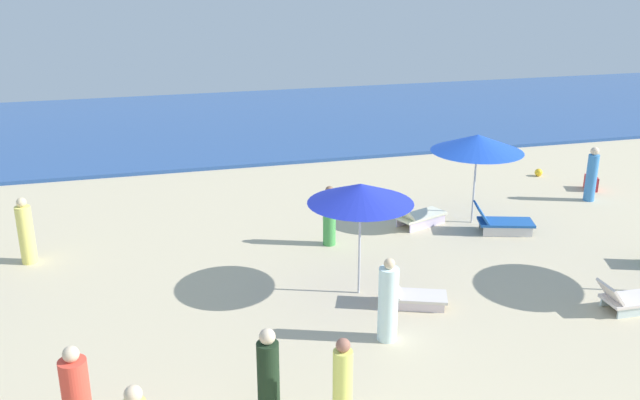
{
  "coord_description": "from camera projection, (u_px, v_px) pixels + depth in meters",
  "views": [
    {
      "loc": [
        -2.07,
        -5.3,
        6.6
      ],
      "look_at": [
        1.85,
        9.48,
        1.25
      ],
      "focal_mm": 38.94,
      "sensor_mm": 36.0,
      "label": 1
    }
  ],
  "objects": [
    {
      "name": "lounge_chair_2_0",
      "position": [
        412.0,
        295.0,
        13.86
      ],
      "size": [
        1.45,
        1.01,
        0.64
      ],
      "rotation": [
        0.0,
        0.0,
        1.2
      ],
      "color": "silver",
      "rests_on": "ground_plane"
    },
    {
      "name": "lounge_chair_1_1",
      "position": [
        418.0,
        216.0,
        17.98
      ],
      "size": [
        1.64,
        1.08,
        0.73
      ],
      "rotation": [
        0.0,
        0.0,
        1.93
      ],
      "color": "silver",
      "rests_on": "ground_plane"
    },
    {
      "name": "cooler_box_2",
      "position": [
        591.0,
        183.0,
        20.83
      ],
      "size": [
        0.48,
        0.61,
        0.42
      ],
      "primitive_type": "cube",
      "rotation": [
        0.0,
        0.0,
        1.2
      ],
      "color": "red",
      "rests_on": "ground_plane"
    },
    {
      "name": "ocean",
      "position": [
        192.0,
        124.0,
        28.81
      ],
      "size": [
        60.0,
        13.29,
        0.12
      ],
      "primitive_type": "cube",
      "color": "#2A5194",
      "rests_on": "ground_plane"
    },
    {
      "name": "beachgoer_2",
      "position": [
        388.0,
        303.0,
        12.46
      ],
      "size": [
        0.44,
        0.44,
        1.61
      ],
      "rotation": [
        0.0,
        0.0,
        3.4
      ],
      "color": "white",
      "rests_on": "ground_plane"
    },
    {
      "name": "beachgoer_5",
      "position": [
        26.0,
        233.0,
        15.67
      ],
      "size": [
        0.39,
        0.39,
        1.57
      ],
      "rotation": [
        0.0,
        0.0,
        4.87
      ],
      "color": "#F9EC71",
      "rests_on": "ground_plane"
    },
    {
      "name": "beach_ball_1",
      "position": [
        539.0,
        172.0,
        22.14
      ],
      "size": [
        0.25,
        0.25,
        0.25
      ],
      "primitive_type": "sphere",
      "color": "yellow",
      "rests_on": "ground_plane"
    },
    {
      "name": "beachgoer_1",
      "position": [
        77.0,
        398.0,
        9.85
      ],
      "size": [
        0.55,
        0.55,
        1.52
      ],
      "rotation": [
        0.0,
        0.0,
        3.7
      ],
      "color": "#F14A38",
      "rests_on": "ground_plane"
    },
    {
      "name": "lounge_chair_1_0",
      "position": [
        501.0,
        222.0,
        17.54
      ],
      "size": [
        1.61,
        1.06,
        0.76
      ],
      "rotation": [
        0.0,
        0.0,
        1.27
      ],
      "color": "silver",
      "rests_on": "ground_plane"
    },
    {
      "name": "lounge_chair_0_0",
      "position": [
        631.0,
        299.0,
        13.68
      ],
      "size": [
        1.4,
        0.66,
        0.64
      ],
      "rotation": [
        0.0,
        0.0,
        1.54
      ],
      "color": "silver",
      "rests_on": "ground_plane"
    },
    {
      "name": "umbrella_1",
      "position": [
        477.0,
        143.0,
        17.6
      ],
      "size": [
        2.36,
        2.36,
        2.38
      ],
      "color": "silver",
      "rests_on": "ground_plane"
    },
    {
      "name": "umbrella_2",
      "position": [
        361.0,
        193.0,
        13.74
      ],
      "size": [
        2.14,
        2.14,
        2.39
      ],
      "color": "silver",
      "rests_on": "ground_plane"
    },
    {
      "name": "beachgoer_0",
      "position": [
        592.0,
        175.0,
        19.72
      ],
      "size": [
        0.42,
        0.42,
        1.58
      ],
      "rotation": [
        0.0,
        0.0,
        3.66
      ],
      "color": "#3F85CD",
      "rests_on": "ground_plane"
    },
    {
      "name": "beachgoer_3",
      "position": [
        268.0,
        379.0,
        10.23
      ],
      "size": [
        0.44,
        0.44,
        1.56
      ],
      "rotation": [
        0.0,
        0.0,
        3.6
      ],
      "color": "black",
      "rests_on": "ground_plane"
    },
    {
      "name": "beachgoer_6",
      "position": [
        343.0,
        390.0,
        9.9
      ],
      "size": [
        0.39,
        0.39,
        1.6
      ],
      "rotation": [
        0.0,
        0.0,
        2.07
      ],
      "color": "#E0E467",
      "rests_on": "ground_plane"
    },
    {
      "name": "beachgoer_7",
      "position": [
        329.0,
        218.0,
        16.67
      ],
      "size": [
        0.43,
        0.43,
        1.49
      ],
      "rotation": [
        0.0,
        0.0,
        3.97
      ],
      "color": "#48A44D",
      "rests_on": "ground_plane"
    }
  ]
}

